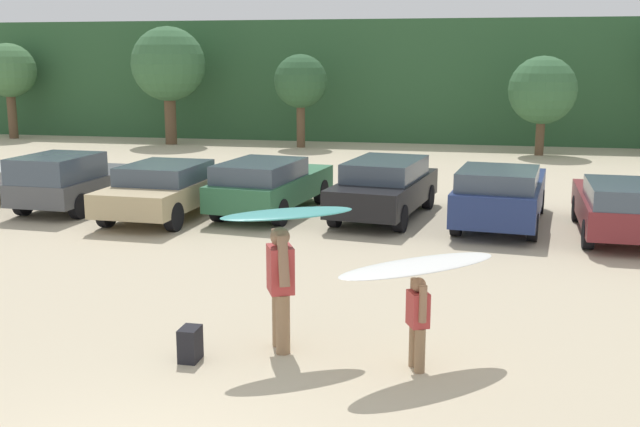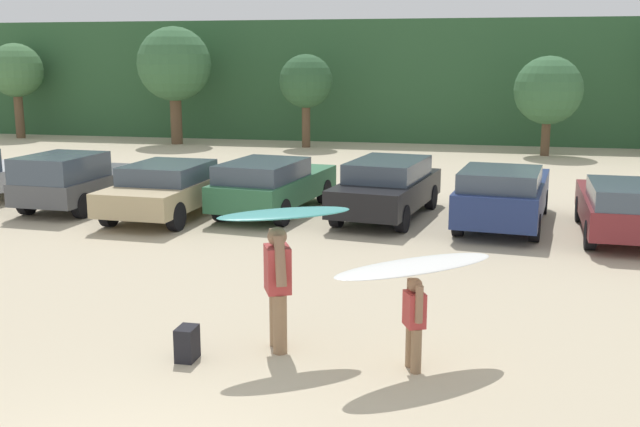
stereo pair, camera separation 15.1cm
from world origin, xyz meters
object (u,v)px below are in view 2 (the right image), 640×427
Objects in this scene: parked_car_navy at (503,194)px; parked_car_tan at (169,188)px; person_child at (414,318)px; backpack_dropped at (187,343)px; parked_car_black at (387,187)px; surfboard_white at (415,266)px; surfboard_teal at (285,214)px; person_adult at (278,281)px; parked_car_dark_gray at (77,179)px; parked_car_forest_green at (272,184)px; parked_car_maroon at (629,207)px.

parked_car_tan is at bearing 101.14° from parked_car_navy.
person_child is at bearing -137.63° from parked_car_tan.
backpack_dropped is (-2.93, -0.32, -0.46)m from person_child.
surfboard_white is (1.51, -9.12, 0.56)m from parked_car_black.
surfboard_teal reaches higher than parked_car_black.
person_adult is 0.78× the size of surfboard_white.
parked_car_tan is (2.75, -0.41, -0.05)m from parked_car_dark_gray.
person_child is 2.14m from surfboard_teal.
parked_car_navy is 10.84× the size of backpack_dropped.
parked_car_navy is 9.08m from person_adult.
parked_car_forest_green is 10.45× the size of backpack_dropped.
parked_car_dark_gray is 0.98× the size of parked_car_maroon.
parked_car_forest_green is 1.02× the size of parked_car_black.
parked_car_tan is at bearing 109.48° from parked_car_black.
surfboard_white is at bearing 149.44° from person_adult.
person_adult reaches higher than surfboard_white.
parked_car_dark_gray reaches higher than person_child.
parked_car_forest_green is at bearing 101.14° from parked_car_black.
surfboard_white reaches higher than parked_car_tan.
parked_car_forest_green is 10.13m from person_child.
person_child is at bearing -161.99° from parked_car_black.
parked_car_tan is at bearing -75.05° from person_child.
parked_car_tan is 0.93× the size of parked_car_navy.
parked_car_dark_gray is 11.16m from backpack_dropped.
surfboard_white is at bearing -108.03° from person_child.
surfboard_teal reaches higher than surfboard_white.
person_child is at bearing 6.17° from backpack_dropped.
parked_car_maroon is 8.94m from person_child.
person_adult is 1.89m from surfboard_white.
parked_car_maroon is at bearing -157.47° from surfboard_white.
parked_car_black is 9.36m from person_child.
parked_car_forest_green is 9.56m from backpack_dropped.
parked_car_forest_green reaches higher than backpack_dropped.
surfboard_teal is (-0.22, -8.95, 1.12)m from parked_car_black.
parked_car_black is at bearing -80.02° from parked_car_forest_green.
parked_car_navy is 2.86× the size of person_adult.
parked_car_tan reaches higher than backpack_dropped.
surfboard_white is 4.88× the size of backpack_dropped.
surfboard_teal is at bearing 146.55° from parked_car_maroon.
person_child reaches higher than backpack_dropped.
parked_car_maroon reaches higher than backpack_dropped.
parked_car_navy is 2.22× the size of surfboard_white.
parked_car_tan is 9.50m from surfboard_teal.
parked_car_maroon is 9.67m from surfboard_teal.
parked_car_navy is 2.75m from parked_car_maroon.
surfboard_white is (-0.01, 0.12, 0.65)m from person_child.
backpack_dropped is at bearing -140.07° from parked_car_dark_gray.
backpack_dropped is (-1.18, -0.60, -1.67)m from surfboard_teal.
surfboard_teal reaches higher than person_child.
surfboard_teal is 4.02× the size of backpack_dropped.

